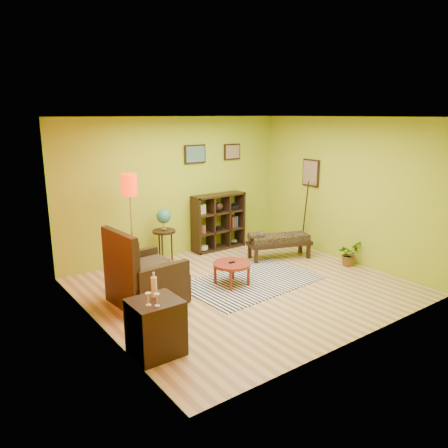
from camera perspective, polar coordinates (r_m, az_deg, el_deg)
ground at (r=7.48m, az=2.74°, el=-8.17°), size 5.00×5.00×0.00m
room_shell at (r=6.95m, az=2.24°, el=5.53°), size 5.04×4.54×2.82m
zebra_rug at (r=7.70m, az=3.68°, el=-7.48°), size 2.41×1.57×0.01m
coffee_table at (r=7.44m, az=1.03°, el=-5.50°), size 0.64×0.64×0.41m
armchair at (r=6.89m, az=-10.47°, el=-7.18°), size 1.06×1.07×1.20m
side_cabinet at (r=5.47m, az=-8.90°, el=-13.12°), size 0.59×0.54×1.01m
floor_lamp at (r=7.63m, az=-12.22°, el=3.79°), size 0.28×0.28×1.87m
globe_table at (r=8.46m, az=-7.88°, el=0.20°), size 0.44×0.44×1.08m
cube_shelf at (r=9.36m, az=-0.65°, el=0.32°), size 1.20×0.35×1.20m
bench at (r=8.83m, az=7.03°, el=-2.13°), size 1.36×0.85×0.59m
potted_plant at (r=8.77m, az=15.94°, el=-4.07°), size 0.53×0.56×0.36m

